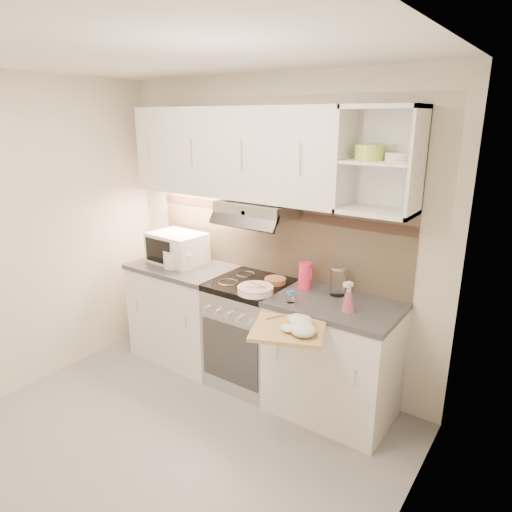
{
  "coord_description": "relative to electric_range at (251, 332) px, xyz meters",
  "views": [
    {
      "loc": [
        2.01,
        -1.71,
        2.17
      ],
      "look_at": [
        0.15,
        0.95,
        1.18
      ],
      "focal_mm": 32.0,
      "sensor_mm": 36.0,
      "label": 1
    }
  ],
  "objects": [
    {
      "name": "ground",
      "position": [
        0.0,
        -1.1,
        -0.45
      ],
      "size": [
        3.0,
        3.0,
        0.0
      ],
      "primitive_type": "plane",
      "color": "gray",
      "rests_on": "ground"
    },
    {
      "name": "room_shell",
      "position": [
        0.0,
        -0.73,
        1.18
      ],
      "size": [
        3.04,
        2.84,
        2.52
      ],
      "color": "beige",
      "rests_on": "ground"
    },
    {
      "name": "base_cabinet_left",
      "position": [
        -0.75,
        0.0,
        -0.02
      ],
      "size": [
        0.9,
        0.6,
        0.86
      ],
      "primitive_type": "cube",
      "color": "white",
      "rests_on": "ground"
    },
    {
      "name": "worktop_left",
      "position": [
        -0.75,
        0.0,
        0.43
      ],
      "size": [
        0.92,
        0.62,
        0.04
      ],
      "primitive_type": "cube",
      "color": "#47474C",
      "rests_on": "base_cabinet_left"
    },
    {
      "name": "base_cabinet_right",
      "position": [
        0.75,
        0.0,
        -0.02
      ],
      "size": [
        0.9,
        0.6,
        0.86
      ],
      "primitive_type": "cube",
      "color": "white",
      "rests_on": "ground"
    },
    {
      "name": "worktop_right",
      "position": [
        0.75,
        0.0,
        0.43
      ],
      "size": [
        0.92,
        0.62,
        0.04
      ],
      "primitive_type": "cube",
      "color": "#47474C",
      "rests_on": "base_cabinet_right"
    },
    {
      "name": "electric_range",
      "position": [
        0.0,
        0.0,
        0.0
      ],
      "size": [
        0.6,
        0.6,
        0.9
      ],
      "color": "#B7B7BC",
      "rests_on": "ground"
    },
    {
      "name": "microwave",
      "position": [
        -0.85,
        0.03,
        0.59
      ],
      "size": [
        0.5,
        0.39,
        0.27
      ],
      "rotation": [
        0.0,
        0.0,
        -0.05
      ],
      "color": "silver",
      "rests_on": "worktop_left"
    },
    {
      "name": "watering_can",
      "position": [
        -0.77,
        -0.11,
        0.53
      ],
      "size": [
        0.28,
        0.14,
        0.24
      ],
      "rotation": [
        0.0,
        0.0,
        0.22
      ],
      "color": "silver",
      "rests_on": "worktop_left"
    },
    {
      "name": "plate_stack",
      "position": [
        0.17,
        -0.18,
        0.48
      ],
      "size": [
        0.27,
        0.27,
        0.06
      ],
      "rotation": [
        0.0,
        0.0,
        -0.04
      ],
      "color": "white",
      "rests_on": "electric_range"
    },
    {
      "name": "bread_loaf",
      "position": [
        0.18,
        0.08,
        0.47
      ],
      "size": [
        0.17,
        0.17,
        0.04
      ],
      "primitive_type": "cylinder",
      "color": "#AD673C",
      "rests_on": "electric_range"
    },
    {
      "name": "pink_pitcher",
      "position": [
        0.43,
        0.12,
        0.55
      ],
      "size": [
        0.11,
        0.1,
        0.2
      ],
      "rotation": [
        0.0,
        0.0,
        0.12
      ],
      "color": "#FF2D58",
      "rests_on": "worktop_right"
    },
    {
      "name": "glass_jar",
      "position": [
        0.69,
        0.14,
        0.56
      ],
      "size": [
        0.12,
        0.12,
        0.22
      ],
      "rotation": [
        0.0,
        0.0,
        0.42
      ],
      "color": "silver",
      "rests_on": "worktop_right"
    },
    {
      "name": "spice_jar",
      "position": [
        0.48,
        -0.19,
        0.49
      ],
      "size": [
        0.06,
        0.06,
        0.09
      ],
      "rotation": [
        0.0,
        0.0,
        0.23
      ],
      "color": "silver",
      "rests_on": "worktop_right"
    },
    {
      "name": "spray_bottle",
      "position": [
        0.88,
        -0.09,
        0.54
      ],
      "size": [
        0.09,
        0.09,
        0.23
      ],
      "rotation": [
        0.0,
        0.0,
        -0.43
      ],
      "color": "pink",
      "rests_on": "worktop_right"
    },
    {
      "name": "cutting_board",
      "position": [
        0.67,
        -0.52,
        0.42
      ],
      "size": [
        0.57,
        0.55,
        0.02
      ],
      "primitive_type": "cube",
      "rotation": [
        0.0,
        0.0,
        0.39
      ],
      "color": "tan",
      "rests_on": "base_cabinet_right"
    },
    {
      "name": "dish_towel",
      "position": [
        0.71,
        -0.5,
        0.47
      ],
      "size": [
        0.32,
        0.28,
        0.08
      ],
      "primitive_type": null,
      "rotation": [
        0.0,
        0.0,
        -0.11
      ],
      "color": "white",
      "rests_on": "cutting_board"
    }
  ]
}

